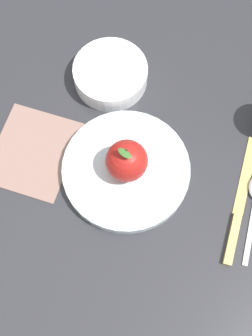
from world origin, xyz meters
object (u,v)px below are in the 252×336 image
(apple, at_px, (128,159))
(knife, at_px, (239,210))
(side_bowl, at_px, (110,73))
(dinner_plate, at_px, (126,170))
(linen_napkin, at_px, (33,151))

(apple, distance_m, knife, 0.21)
(apple, distance_m, side_bowl, 0.19)
(dinner_plate, xyz_separation_m, apple, (-0.00, 0.00, 0.04))
(apple, bearing_deg, dinner_plate, -16.80)
(side_bowl, bearing_deg, apple, 40.26)
(linen_napkin, bearing_deg, knife, 103.49)
(knife, bearing_deg, side_bowl, -109.04)
(apple, bearing_deg, knife, 99.16)
(side_bowl, bearing_deg, dinner_plate, 39.22)
(apple, xyz_separation_m, side_bowl, (-0.14, -0.12, -0.03))
(side_bowl, relative_size, linen_napkin, 0.87)
(knife, height_order, linen_napkin, knife)
(apple, relative_size, linen_napkin, 0.53)
(dinner_plate, relative_size, linen_napkin, 1.39)
(linen_napkin, bearing_deg, dinner_plate, 107.43)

